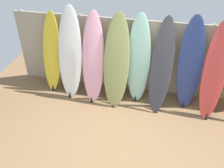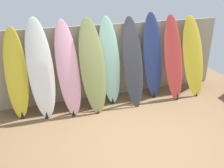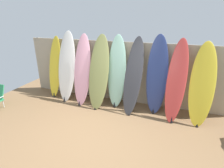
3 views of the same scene
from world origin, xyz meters
TOP-DOWN VIEW (x-y plane):
  - ground at (0.00, 0.00)m, footprint 7.68×7.68m
  - fence_back at (-0.00, 2.01)m, footprint 6.08×0.11m
  - surfboard_yellow_0 at (-2.08, 1.68)m, footprint 0.48×0.53m
  - surfboard_white_1 at (-1.58, 1.60)m, footprint 0.60×0.74m
  - surfboard_pink_2 at (-1.02, 1.53)m, footprint 0.57×0.76m
  - surfboard_olive_3 at (-0.48, 1.49)m, footprint 0.61×0.80m
  - surfboard_seafoam_4 at (-0.02, 1.69)m, footprint 0.57×0.57m
  - surfboard_charcoal_5 at (0.49, 1.52)m, footprint 0.52×0.85m
  - surfboard_navy_6 at (1.08, 1.68)m, footprint 0.59×0.55m
  - surfboard_red_7 at (1.56, 1.51)m, footprint 0.53×0.85m
  - surfboard_yellow_8 at (2.14, 1.53)m, footprint 0.59×0.80m

SIDE VIEW (x-z plane):
  - ground at x=0.00m, z-range 0.00..0.00m
  - fence_back at x=0.00m, z-range 0.00..1.80m
  - surfboard_yellow_0 at x=-2.08m, z-range -0.01..1.89m
  - surfboard_yellow_8 at x=2.14m, z-range -0.01..1.93m
  - surfboard_charcoal_5 at x=0.49m, z-range -0.01..1.98m
  - surfboard_red_7 at x=1.56m, z-range -0.01..1.98m
  - surfboard_seafoam_4 at x=-0.02m, z-range -0.01..2.01m
  - surfboard_pink_2 at x=-1.02m, z-range -0.01..2.01m
  - surfboard_olive_3 at x=-0.48m, z-range -0.01..2.01m
  - surfboard_navy_6 at x=1.08m, z-range -0.01..2.05m
  - surfboard_white_1 at x=-1.58m, z-range -0.01..2.07m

